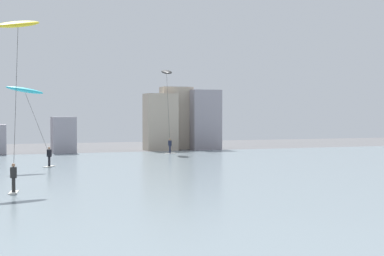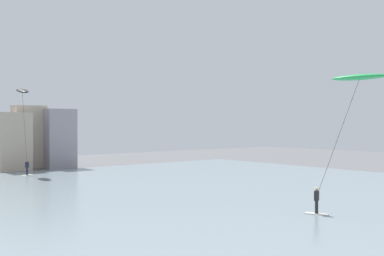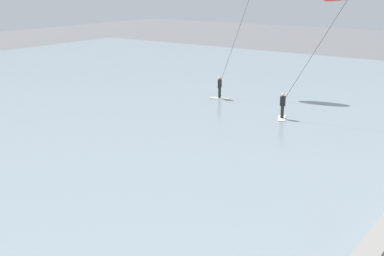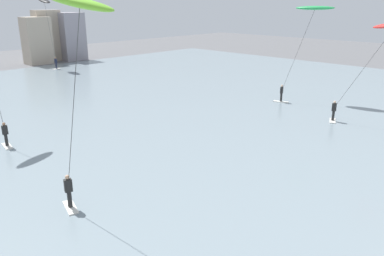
% 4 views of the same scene
% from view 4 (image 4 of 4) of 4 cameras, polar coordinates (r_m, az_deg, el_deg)
% --- Properties ---
extents(water_bay, '(84.00, 52.00, 0.10)m').
position_cam_4_polar(water_bay, '(34.02, -17.80, 1.97)').
color(water_bay, gray).
rests_on(water_bay, ground).
extents(kitesurfer_lime, '(2.46, 3.57, 9.44)m').
position_cam_4_polar(kitesurfer_lime, '(15.44, -16.63, 13.14)').
color(kitesurfer_lime, silver).
rests_on(kitesurfer_lime, water_bay).
extents(kitesurfer_black, '(1.64, 3.90, 9.55)m').
position_cam_4_polar(kitesurfer_black, '(58.31, -20.98, 16.57)').
color(kitesurfer_black, silver).
rests_on(kitesurfer_black, water_bay).
extents(kitesurfer_green, '(4.44, 3.72, 8.64)m').
position_cam_4_polar(kitesurfer_green, '(38.13, 17.44, 15.74)').
color(kitesurfer_green, silver).
rests_on(kitesurfer_green, water_bay).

